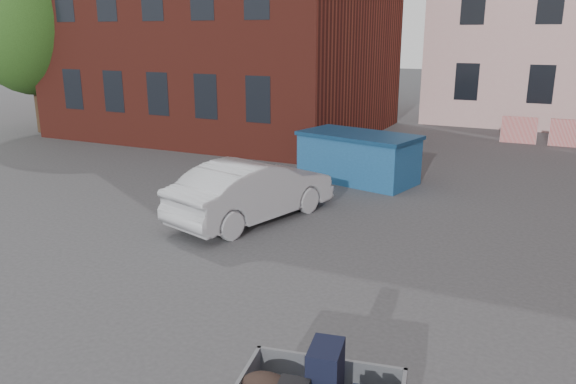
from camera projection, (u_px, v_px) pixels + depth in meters
The scene contains 6 objects.
ground at pixel (294, 280), 9.53m from camera, with size 120.00×120.00×0.00m, color #38383A.
far_building at pixel (156, 34), 35.83m from camera, with size 6.00×6.00×8.00m, color maroon.
tree at pixel (28, 4), 22.57m from camera, with size 5.28×5.28×8.30m.
barriers at pixel (568, 133), 20.68m from camera, with size 4.70×0.18×1.00m.
dumpster at pixel (358, 157), 15.81m from camera, with size 3.55×2.38×1.36m.
silver_car at pixel (253, 190), 12.51m from camera, with size 1.44×4.12×1.36m, color #B0B2B8.
Camera 1 is at (3.68, -7.95, 4.05)m, focal length 35.00 mm.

